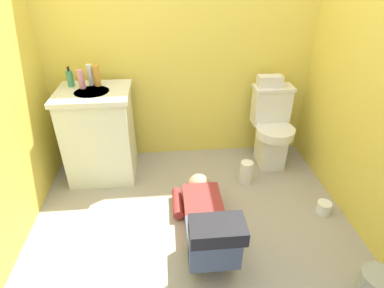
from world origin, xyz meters
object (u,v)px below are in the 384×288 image
at_px(toilet, 272,128).
at_px(vanity_cabinet, 100,134).
at_px(trash_can, 375,288).
at_px(bottle_pink, 81,79).
at_px(bottle_clear, 90,75).
at_px(toilet_paper_roll, 324,208).
at_px(person_plumber, 206,222).
at_px(paper_towel_roll, 246,172).
at_px(bottle_amber, 97,76).
at_px(faucet, 94,79).
at_px(tissue_box, 270,81).
at_px(soap_dispenser, 70,78).

distance_m(toilet, vanity_cabinet, 1.58).
height_order(toilet, vanity_cabinet, vanity_cabinet).
bearing_deg(trash_can, bottle_pink, 140.23).
bearing_deg(trash_can, bottle_clear, 137.92).
bearing_deg(bottle_clear, toilet_paper_roll, -25.02).
distance_m(person_plumber, bottle_pink, 1.52).
bearing_deg(bottle_pink, paper_towel_roll, -13.68).
distance_m(bottle_amber, paper_towel_roll, 1.53).
xyz_separation_m(bottle_amber, paper_towel_roll, (1.25, -0.38, -0.80)).
height_order(faucet, tissue_box, faucet).
height_order(soap_dispenser, bottle_pink, soap_dispenser).
xyz_separation_m(vanity_cabinet, trash_can, (1.74, -1.45, -0.30)).
relative_size(toilet, person_plumber, 0.70).
relative_size(tissue_box, bottle_pink, 1.42).
height_order(vanity_cabinet, person_plumber, vanity_cabinet).
bearing_deg(bottle_clear, toilet, -3.02).
xyz_separation_m(faucet, soap_dispenser, (-0.19, -0.02, 0.02)).
height_order(vanity_cabinet, tissue_box, tissue_box).
height_order(person_plumber, trash_can, person_plumber).
bearing_deg(bottle_clear, bottle_amber, -21.81).
bearing_deg(soap_dispenser, trash_can, -39.24).
height_order(toilet, tissue_box, tissue_box).
xyz_separation_m(vanity_cabinet, paper_towel_roll, (1.28, -0.27, -0.31)).
distance_m(vanity_cabinet, bottle_clear, 0.51).
bearing_deg(person_plumber, vanity_cabinet, 132.74).
distance_m(toilet, bottle_clear, 1.69).
relative_size(person_plumber, toilet_paper_roll, 9.68).
xyz_separation_m(person_plumber, trash_can, (0.91, -0.55, -0.06)).
height_order(soap_dispenser, bottle_amber, bottle_amber).
relative_size(soap_dispenser, bottle_clear, 0.94).
xyz_separation_m(faucet, bottle_clear, (-0.02, -0.00, 0.04)).
relative_size(person_plumber, paper_towel_roll, 5.05).
bearing_deg(faucet, vanity_cabinet, -90.00).
bearing_deg(bottle_pink, bottle_amber, 22.81).
height_order(vanity_cabinet, bottle_amber, bottle_amber).
bearing_deg(toilet_paper_roll, toilet, 106.03).
height_order(person_plumber, bottle_pink, bottle_pink).
bearing_deg(bottle_clear, vanity_cabinet, -79.87).
bearing_deg(soap_dispenser, tissue_box, 0.77).
height_order(paper_towel_roll, toilet_paper_roll, paper_towel_roll).
xyz_separation_m(trash_can, toilet_paper_roll, (0.06, 0.74, -0.06)).
relative_size(soap_dispenser, bottle_amber, 0.98).
xyz_separation_m(soap_dispenser, toilet_paper_roll, (1.99, -0.83, -0.84)).
height_order(vanity_cabinet, soap_dispenser, soap_dispenser).
height_order(toilet, person_plumber, toilet).
distance_m(toilet, trash_can, 1.54).
bearing_deg(vanity_cabinet, toilet, 1.92).
bearing_deg(paper_towel_roll, bottle_pink, 166.32).
distance_m(bottle_amber, toilet_paper_roll, 2.13).
height_order(tissue_box, bottle_amber, bottle_amber).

